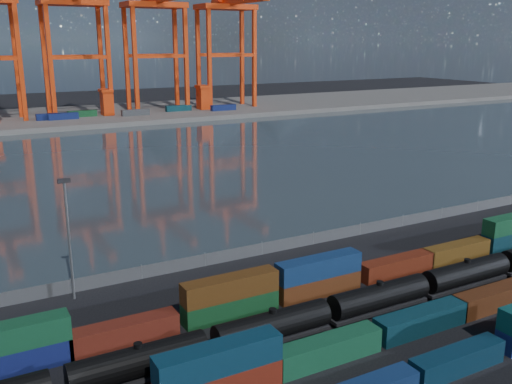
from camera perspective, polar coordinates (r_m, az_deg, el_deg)
ground at (r=71.70m, az=11.96°, el=-13.27°), size 700.00×700.00×0.00m
harbor_water at (r=161.41m, az=-12.95°, el=2.61°), size 700.00×700.00×0.00m
far_quay at (r=262.59m, az=-19.44°, el=7.02°), size 700.00×70.00×2.00m
container_row_mid at (r=68.27m, az=12.81°, el=-13.27°), size 130.16×2.60×5.53m
container_row_north at (r=84.94m, az=12.65°, el=-7.06°), size 141.01×2.54×5.42m
tanker_string at (r=69.84m, az=7.27°, el=-11.78°), size 123.08×3.13×4.48m
waterfront_fence at (r=92.17m, az=0.60°, el=-5.69°), size 160.12×0.12×2.20m
yard_light_mast at (r=78.00m, az=-18.24°, el=-3.92°), size 1.60×0.40×16.60m
gantry_cranes at (r=252.82m, az=-21.75°, el=16.06°), size 201.82×51.49×69.72m
quay_containers at (r=246.44m, az=-21.43°, el=6.91°), size 172.58×10.99×2.60m
straddle_carriers at (r=251.61m, az=-19.75°, el=8.25°), size 140.00×7.00×11.10m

